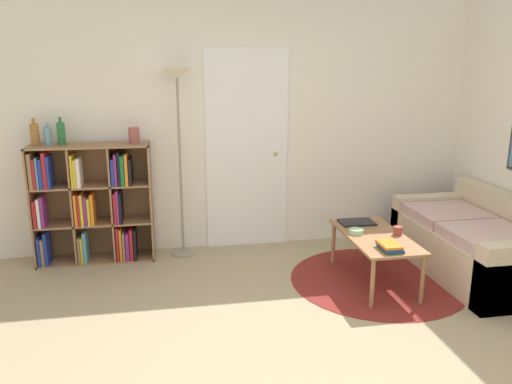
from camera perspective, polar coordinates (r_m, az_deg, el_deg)
ground_plane at (r=3.40m, az=7.18°, el=-19.50°), size 14.00×14.00×0.00m
wall_back at (r=5.19m, az=-0.27°, el=7.74°), size 7.61×0.11×2.60m
rug at (r=4.69m, az=13.68°, el=-9.72°), size 1.56×1.56×0.01m
bookshelf at (r=5.09m, az=-18.36°, el=-1.31°), size 1.11×0.34×1.15m
floor_lamp at (r=4.88m, az=-8.95°, el=10.61°), size 0.30×0.30×1.86m
couch at (r=5.07m, az=24.08°, el=-5.51°), size 0.87×1.63×0.72m
coffee_table at (r=4.52m, az=13.44°, el=-5.33°), size 0.51×1.03×0.44m
laptop at (r=4.78m, az=11.45°, el=-3.42°), size 0.32×0.22×0.02m
bowl at (r=4.49m, az=11.38°, el=-4.43°), size 0.13×0.13×0.04m
book_stack_on_table at (r=4.17m, az=15.04°, el=-6.04°), size 0.16×0.23×0.06m
cup at (r=4.54m, az=15.88°, el=-4.29°), size 0.08×0.08×0.08m
bottle_left at (r=5.08m, az=-23.97°, el=6.05°), size 0.08×0.08×0.26m
bottle_middle at (r=5.05m, az=-22.69°, el=5.94°), size 0.07×0.07×0.21m
bottle_right at (r=5.02m, az=-21.37°, el=6.26°), size 0.07×0.07×0.26m
vase_on_shelf at (r=4.91m, az=-13.76°, el=6.30°), size 0.10×0.10×0.16m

